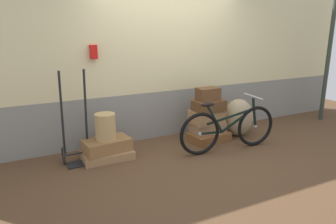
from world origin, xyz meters
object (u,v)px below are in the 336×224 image
(bicycle, at_px, (228,129))
(suitcase_6, at_px, (208,94))
(suitcase_2, at_px, (209,137))
(suitcase_1, at_px, (107,145))
(suitcase_3, at_px, (207,127))
(suitcase_5, at_px, (209,105))
(suitcase_4, at_px, (207,116))
(suitcase_0, at_px, (108,155))
(wicker_basket, at_px, (105,127))
(luggage_trolley, at_px, (76,140))
(burlap_sack, at_px, (238,117))

(bicycle, bearing_deg, suitcase_6, 97.59)
(suitcase_2, bearing_deg, suitcase_1, 172.60)
(suitcase_3, distance_m, suitcase_5, 0.39)
(suitcase_5, xyz_separation_m, bicycle, (0.06, -0.47, -0.26))
(suitcase_5, xyz_separation_m, suitcase_6, (-0.01, 0.02, 0.19))
(suitcase_3, height_order, suitcase_4, suitcase_4)
(suitcase_0, bearing_deg, wicker_basket, -140.48)
(suitcase_1, xyz_separation_m, bicycle, (1.76, -0.50, 0.14))
(suitcase_5, bearing_deg, suitcase_6, 115.63)
(suitcase_2, relative_size, bicycle, 0.39)
(suitcase_5, relative_size, wicker_basket, 1.31)
(suitcase_0, height_order, suitcase_1, suitcase_1)
(suitcase_6, bearing_deg, suitcase_1, 179.42)
(suitcase_3, height_order, suitcase_5, suitcase_5)
(suitcase_2, xyz_separation_m, luggage_trolley, (-2.12, 0.11, 0.27))
(suitcase_1, distance_m, suitcase_3, 1.72)
(suitcase_2, distance_m, luggage_trolley, 2.14)
(burlap_sack, xyz_separation_m, bicycle, (-0.56, -0.48, 0.02))
(wicker_basket, bearing_deg, suitcase_5, -0.65)
(suitcase_2, bearing_deg, suitcase_6, 132.05)
(suitcase_5, xyz_separation_m, wicker_basket, (-1.71, 0.02, -0.12))
(suitcase_0, distance_m, suitcase_2, 1.72)
(burlap_sack, bearing_deg, suitcase_4, 177.46)
(suitcase_0, relative_size, wicker_basket, 1.88)
(suitcase_3, distance_m, luggage_trolley, 2.13)
(bicycle, bearing_deg, suitcase_4, 96.84)
(suitcase_0, relative_size, suitcase_3, 1.35)
(suitcase_2, height_order, burlap_sack, burlap_sack)
(bicycle, bearing_deg, luggage_trolley, 165.23)
(suitcase_6, distance_m, luggage_trolley, 2.15)
(suitcase_4, height_order, suitcase_6, suitcase_6)
(suitcase_0, relative_size, suitcase_5, 1.44)
(suitcase_3, bearing_deg, burlap_sack, 0.11)
(suitcase_5, distance_m, suitcase_6, 0.19)
(suitcase_3, xyz_separation_m, burlap_sack, (0.60, -0.03, 0.10))
(wicker_basket, relative_size, luggage_trolley, 0.29)
(suitcase_2, relative_size, suitcase_3, 1.22)
(suitcase_0, xyz_separation_m, suitcase_3, (1.72, 0.02, 0.17))
(wicker_basket, bearing_deg, burlap_sack, -0.19)
(wicker_basket, distance_m, luggage_trolley, 0.43)
(suitcase_1, height_order, suitcase_5, suitcase_5)
(suitcase_2, height_order, suitcase_4, suitcase_4)
(suitcase_3, bearing_deg, suitcase_1, -176.25)
(burlap_sack, relative_size, bicycle, 0.39)
(suitcase_4, bearing_deg, bicycle, -87.34)
(bicycle, bearing_deg, suitcase_1, 164.23)
(burlap_sack, height_order, bicycle, bicycle)
(suitcase_4, relative_size, luggage_trolley, 0.40)
(bicycle, bearing_deg, suitcase_2, 94.54)
(suitcase_3, bearing_deg, wicker_basket, -176.02)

